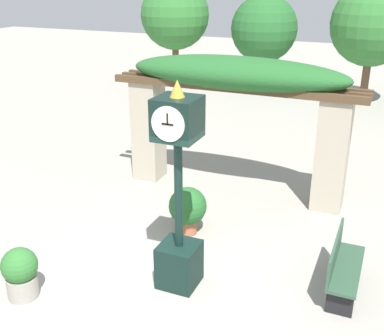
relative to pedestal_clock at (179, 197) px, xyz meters
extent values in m
plane|color=gray|center=(-0.37, -0.30, -1.50)|extent=(60.00, 60.00, 0.00)
cube|color=black|center=(0.00, 0.00, -1.15)|extent=(0.59, 0.59, 0.70)
cylinder|color=black|center=(0.00, 0.00, 0.03)|extent=(0.13, 0.13, 1.67)
cylinder|color=gold|center=(0.00, 0.00, 0.89)|extent=(0.20, 0.20, 0.04)
cube|color=black|center=(0.00, 0.00, 1.21)|extent=(0.59, 0.59, 0.59)
cylinder|color=beige|center=(0.00, -0.30, 1.21)|extent=(0.48, 0.02, 0.48)
cylinder|color=beige|center=(0.00, 0.30, 1.21)|extent=(0.48, 0.02, 0.48)
cube|color=black|center=(0.00, -0.32, 1.21)|extent=(0.17, 0.01, 0.02)
cube|color=black|center=(0.00, -0.32, 1.28)|extent=(0.02, 0.01, 0.15)
cone|color=gold|center=(0.00, 0.00, 1.62)|extent=(0.21, 0.21, 0.24)
cube|color=#A89E89|center=(-2.45, 3.64, -0.34)|extent=(0.61, 0.61, 2.32)
cube|color=#A89E89|center=(1.71, 3.64, -0.34)|extent=(0.61, 0.61, 2.32)
cube|color=#4C3823|center=(-0.37, 3.34, 0.90)|extent=(5.37, 0.12, 0.15)
cube|color=#4C3823|center=(-0.37, 3.64, 0.90)|extent=(5.37, 0.12, 0.15)
cube|color=#4C3823|center=(-0.37, 3.95, 0.90)|extent=(5.37, 0.12, 0.15)
ellipsoid|color=#235B28|center=(-0.37, 3.64, 1.14)|extent=(4.66, 1.21, 0.70)
cylinder|color=gray|center=(-2.04, -1.23, -1.33)|extent=(0.46, 0.46, 0.34)
sphere|color=#2D6B2D|center=(-2.04, -1.23, -0.96)|extent=(0.54, 0.54, 0.54)
cylinder|color=#9E563D|center=(-0.52, 1.51, -1.35)|extent=(0.34, 0.34, 0.30)
sphere|color=#235B28|center=(-0.52, 1.51, -0.94)|extent=(0.71, 0.71, 0.71)
cube|color=#2D4C38|center=(2.41, 0.81, -1.08)|extent=(0.42, 1.43, 0.05)
cube|color=#2D4C38|center=(2.22, 0.81, -0.83)|extent=(0.04, 1.43, 0.45)
cube|color=black|center=(2.41, 0.24, -1.30)|extent=(0.38, 0.08, 0.39)
cube|color=black|center=(2.41, 1.38, -1.30)|extent=(0.38, 0.08, 0.39)
cylinder|color=brown|center=(-6.23, 13.18, -0.53)|extent=(0.28, 0.28, 1.94)
sphere|color=#2D6B2D|center=(-6.23, 13.18, 1.44)|extent=(2.86, 2.86, 2.86)
cylinder|color=brown|center=(-2.49, 13.54, -0.71)|extent=(0.28, 0.28, 1.57)
sphere|color=#235B28|center=(-2.49, 13.54, 1.00)|extent=(2.64, 2.64, 2.64)
cylinder|color=brown|center=(1.59, 13.02, -0.58)|extent=(0.28, 0.28, 1.83)
sphere|color=#2D6B2D|center=(1.59, 13.02, 1.38)|extent=(2.98, 2.98, 2.98)
camera|label=1|loc=(2.70, -5.77, 3.05)|focal=45.00mm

